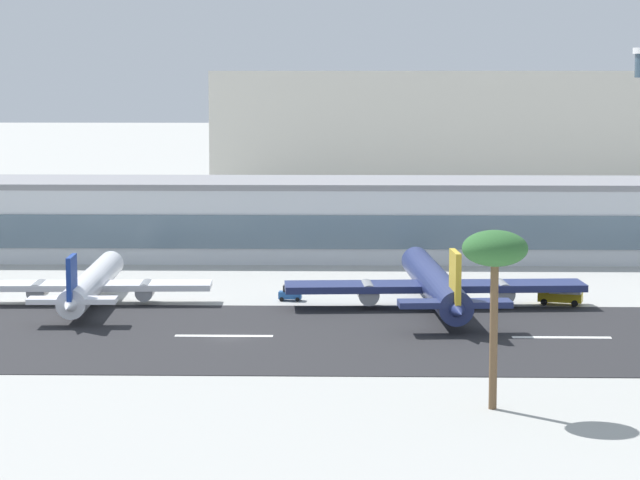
{
  "coord_description": "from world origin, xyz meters",
  "views": [
    {
      "loc": [
        14.94,
        -162.72,
        32.11
      ],
      "look_at": [
        10.31,
        28.73,
        8.5
      ],
      "focal_mm": 76.91,
      "sensor_mm": 36.0,
      "label": 1
    }
  ],
  "objects_px": {
    "terminal_building": "(287,218)",
    "service_box_truck_1": "(560,292)",
    "airliner_navy_tail_gate_1": "(91,284)",
    "palm_tree_1": "(495,254)",
    "distant_hotel_block": "(433,134)",
    "airliner_gold_tail_gate_2": "(436,285)",
    "service_baggage_tug_0": "(290,293)"
  },
  "relations": [
    {
      "from": "airliner_gold_tail_gate_2",
      "to": "service_box_truck_1",
      "type": "distance_m",
      "value": 17.95
    },
    {
      "from": "airliner_navy_tail_gate_1",
      "to": "service_box_truck_1",
      "type": "distance_m",
      "value": 65.0
    },
    {
      "from": "airliner_navy_tail_gate_1",
      "to": "distant_hotel_block",
      "type": "bearing_deg",
      "value": -21.21
    },
    {
      "from": "airliner_navy_tail_gate_1",
      "to": "service_box_truck_1",
      "type": "height_order",
      "value": "airliner_navy_tail_gate_1"
    },
    {
      "from": "service_baggage_tug_0",
      "to": "distant_hotel_block",
      "type": "bearing_deg",
      "value": -96.08
    },
    {
      "from": "distant_hotel_block",
      "to": "airliner_gold_tail_gate_2",
      "type": "height_order",
      "value": "distant_hotel_block"
    },
    {
      "from": "terminal_building",
      "to": "airliner_gold_tail_gate_2",
      "type": "bearing_deg",
      "value": -66.63
    },
    {
      "from": "service_baggage_tug_0",
      "to": "palm_tree_1",
      "type": "height_order",
      "value": "palm_tree_1"
    },
    {
      "from": "airliner_navy_tail_gate_1",
      "to": "palm_tree_1",
      "type": "height_order",
      "value": "palm_tree_1"
    },
    {
      "from": "airliner_navy_tail_gate_1",
      "to": "airliner_gold_tail_gate_2",
      "type": "relative_size",
      "value": 0.88
    },
    {
      "from": "distant_hotel_block",
      "to": "service_baggage_tug_0",
      "type": "height_order",
      "value": "distant_hotel_block"
    },
    {
      "from": "service_baggage_tug_0",
      "to": "service_box_truck_1",
      "type": "xyz_separation_m",
      "value": [
        37.59,
        -2.38,
        0.74
      ]
    },
    {
      "from": "service_baggage_tug_0",
      "to": "airliner_navy_tail_gate_1",
      "type": "bearing_deg",
      "value": 12.96
    },
    {
      "from": "airliner_gold_tail_gate_2",
      "to": "service_baggage_tug_0",
      "type": "bearing_deg",
      "value": 69.06
    },
    {
      "from": "distant_hotel_block",
      "to": "airliner_navy_tail_gate_1",
      "type": "xyz_separation_m",
      "value": [
        -56.62,
        -165.29,
        -13.27
      ]
    },
    {
      "from": "terminal_building",
      "to": "airliner_navy_tail_gate_1",
      "type": "relative_size",
      "value": 3.35
    },
    {
      "from": "service_box_truck_1",
      "to": "airliner_gold_tail_gate_2",
      "type": "bearing_deg",
      "value": 27.05
    },
    {
      "from": "distant_hotel_block",
      "to": "airliner_gold_tail_gate_2",
      "type": "relative_size",
      "value": 2.27
    },
    {
      "from": "airliner_navy_tail_gate_1",
      "to": "service_baggage_tug_0",
      "type": "height_order",
      "value": "airliner_navy_tail_gate_1"
    },
    {
      "from": "service_baggage_tug_0",
      "to": "palm_tree_1",
      "type": "relative_size",
      "value": 0.19
    },
    {
      "from": "distant_hotel_block",
      "to": "service_box_truck_1",
      "type": "bearing_deg",
      "value": -87.08
    },
    {
      "from": "service_baggage_tug_0",
      "to": "service_box_truck_1",
      "type": "distance_m",
      "value": 37.67
    },
    {
      "from": "distant_hotel_block",
      "to": "palm_tree_1",
      "type": "bearing_deg",
      "value": -91.8
    },
    {
      "from": "distant_hotel_block",
      "to": "airliner_gold_tail_gate_2",
      "type": "distance_m",
      "value": 167.92
    },
    {
      "from": "terminal_building",
      "to": "distant_hotel_block",
      "type": "relative_size",
      "value": 1.29
    },
    {
      "from": "distant_hotel_block",
      "to": "service_box_truck_1",
      "type": "height_order",
      "value": "distant_hotel_block"
    },
    {
      "from": "airliner_gold_tail_gate_2",
      "to": "service_baggage_tug_0",
      "type": "distance_m",
      "value": 21.12
    },
    {
      "from": "distant_hotel_block",
      "to": "palm_tree_1",
      "type": "relative_size",
      "value": 6.48
    },
    {
      "from": "terminal_building",
      "to": "palm_tree_1",
      "type": "distance_m",
      "value": 111.46
    },
    {
      "from": "terminal_building",
      "to": "airliner_navy_tail_gate_1",
      "type": "bearing_deg",
      "value": -116.01
    },
    {
      "from": "terminal_building",
      "to": "service_box_truck_1",
      "type": "bearing_deg",
      "value": -50.55
    },
    {
      "from": "service_box_truck_1",
      "to": "palm_tree_1",
      "type": "distance_m",
      "value": 62.81
    }
  ]
}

